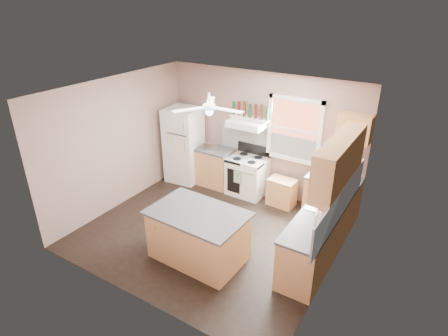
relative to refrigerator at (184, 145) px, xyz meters
The scene contains 32 objects.
floor 2.52m from the refrigerator, 40.81° to the right, with size 4.50×4.50×0.00m, color black.
ceiling 2.98m from the refrigerator, 40.81° to the right, with size 4.50×4.50×0.00m, color white.
wall_back 1.91m from the refrigerator, 15.19° to the left, with size 4.50×0.05×2.70m, color #83675D.
wall_right 4.37m from the refrigerator, 20.79° to the right, with size 0.05×4.00×2.70m, color #83675D.
wall_left 1.68m from the refrigerator, 107.68° to the right, with size 0.05×4.00×2.70m, color #83675D.
backsplash_back 2.30m from the refrigerator, 11.25° to the left, with size 2.90×0.03×0.55m, color white.
backsplash_right 4.22m from the refrigerator, 17.16° to the right, with size 0.03×2.60×0.55m, color white.
window_view 2.67m from the refrigerator, ahead, with size 1.00×0.02×1.20m, color brown.
window_frame 2.67m from the refrigerator, ahead, with size 1.16×0.07×1.36m, color white.
refrigerator is the anchor object (origin of this frame).
base_cabinet_left 0.87m from the refrigerator, 12.42° to the left, with size 0.90×0.60×0.86m, color #B07D49.
counter_left 0.74m from the refrigerator, 12.42° to the left, with size 0.92×0.62×0.04m, color #404042.
toaster 0.74m from the refrigerator, ahead, with size 0.28×0.16×0.18m, color silver.
stove 1.70m from the refrigerator, ahead, with size 0.82×0.64×0.86m, color white.
range_hood 1.73m from the refrigerator, ahead, with size 0.78×0.50×0.14m, color white.
bottle_shelf 1.80m from the refrigerator, 11.97° to the left, with size 0.90×0.26×0.03m, color white.
cart 2.57m from the refrigerator, ahead, with size 0.57×0.38×0.57m, color #B07D49.
base_cabinet_corner 3.57m from the refrigerator, ahead, with size 1.00×0.60×0.86m, color #B07D49.
base_cabinet_right 3.96m from the refrigerator, 18.38° to the right, with size 0.60×2.20×0.86m, color #B07D49.
counter_corner 3.54m from the refrigerator, ahead, with size 1.02×0.62×0.04m, color #404042.
counter_right 3.93m from the refrigerator, 18.43° to the right, with size 0.62×2.22×0.04m, color #404042.
sink 3.87m from the refrigerator, 15.61° to the right, with size 0.55×0.45×0.03m, color silver.
faucet 4.02m from the refrigerator, 15.00° to the right, with size 0.03×0.03×0.14m, color silver.
upper_cabinet_right 4.10m from the refrigerator, 15.07° to the right, with size 0.33×1.80×0.76m, color #B07D49.
upper_cabinet_corner 3.88m from the refrigerator, ahead, with size 0.60×0.33×0.52m, color #B07D49.
paper_towel 3.88m from the refrigerator, ahead, with size 0.12×0.12×0.26m, color white.
island 3.08m from the refrigerator, 48.38° to the right, with size 1.50×0.95×0.86m, color #B07D49.
island_top 3.04m from the refrigerator, 48.38° to the right, with size 1.59×1.04×0.04m, color #404042.
ceiling_fan_hub 2.83m from the refrigerator, 40.81° to the right, with size 0.20×0.20×0.08m, color white.
soap_bottle 4.11m from the refrigerator, 22.88° to the right, with size 0.10×0.10×0.25m, color silver.
red_caddy 3.83m from the refrigerator, 15.43° to the right, with size 0.18×0.12×0.10m, color #AC2B0E.
wine_bottles 1.88m from the refrigerator, 11.96° to the left, with size 0.86×0.06×0.31m.
Camera 1 is at (3.34, -4.91, 4.15)m, focal length 30.00 mm.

